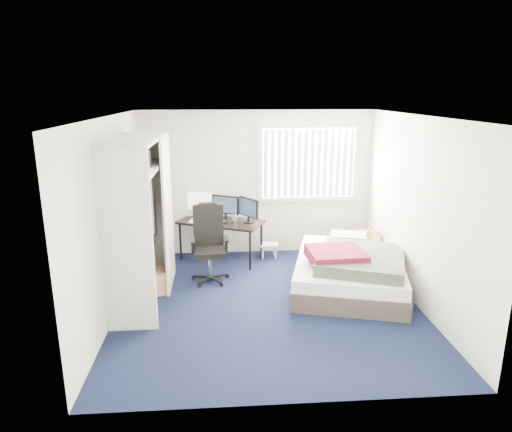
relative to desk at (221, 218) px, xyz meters
The scene contains 10 objects.
ground 1.99m from the desk, 70.62° to the right, with size 4.20×4.20×0.00m, color black.
room_shell 2.02m from the desk, 70.62° to the right, with size 4.20×4.20×4.20m.
window_assembly 1.77m from the desk, 10.81° to the left, with size 1.72×0.09×1.32m.
closet 1.93m from the desk, 125.39° to the right, with size 0.64×1.84×2.22m.
desk is the anchor object (origin of this frame).
office_chair 0.92m from the desk, 102.45° to the right, with size 0.60×0.60×1.18m.
footstool 0.97m from the desk, ahead, with size 0.31×0.25×0.25m.
nightstand 2.44m from the desk, 13.18° to the right, with size 0.62×0.86×0.71m.
bed 2.33m from the desk, 35.23° to the right, with size 2.00×2.37×0.67m.
pine_box 1.77m from the desk, 128.10° to the right, with size 0.44×0.33×0.33m, color tan.
Camera 1 is at (-0.58, -5.68, 2.79)m, focal length 32.00 mm.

